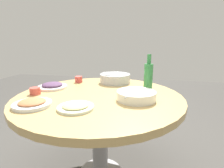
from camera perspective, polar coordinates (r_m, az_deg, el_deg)
round_dining_table at (r=1.36m, az=-4.17°, el=-7.42°), size 1.24×1.24×0.72m
rice_bowl at (r=1.69m, az=0.99°, el=1.93°), size 0.29×0.29×0.09m
soup_bowl at (r=1.21m, az=7.92°, el=-3.85°), size 0.27×0.27×0.06m
dish_eggplant at (r=1.59m, az=-18.89°, el=-0.55°), size 0.25×0.25×0.05m
dish_noodles at (r=1.07m, az=-11.76°, el=-7.16°), size 0.22×0.22×0.03m
dish_tofu_braise at (r=1.20m, az=-24.58°, el=-5.76°), size 0.23×0.23×0.04m
green_bottle at (r=1.44m, az=11.77°, el=2.51°), size 0.07×0.07×0.29m
tea_cup_near at (r=1.45m, az=-23.80°, el=-2.08°), size 0.08×0.08×0.05m
tea_cup_far at (r=1.74m, az=-10.83°, el=1.50°), size 0.07×0.07×0.06m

